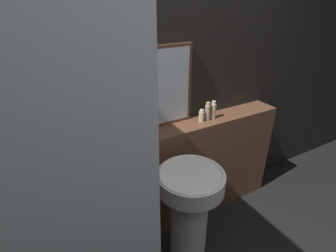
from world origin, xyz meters
name	(u,v)px	position (x,y,z in m)	size (l,w,h in m)	color
wall_back	(162,92)	(0.00, 1.60, 1.25)	(8.00, 0.06, 2.50)	black
vanity_counter	(171,177)	(0.00, 1.45, 0.49)	(2.20, 0.23, 0.98)	brown
pedestal_sink	(189,209)	(-0.10, 1.01, 0.53)	(0.48, 0.48, 0.87)	white
mirror	(151,90)	(-0.12, 1.55, 1.30)	(0.71, 0.03, 0.65)	#563323
towel_stack	(94,144)	(-0.63, 1.45, 1.02)	(0.21, 0.17, 0.07)	silver
shampoo_bottle	(202,116)	(0.30, 1.45, 1.03)	(0.05, 0.05, 0.11)	#C6B284
conditioner_bottle	(208,112)	(0.36, 1.45, 1.05)	(0.05, 0.05, 0.16)	gray
lotion_bottle	(213,110)	(0.42, 1.45, 1.05)	(0.05, 0.05, 0.16)	#C6B284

